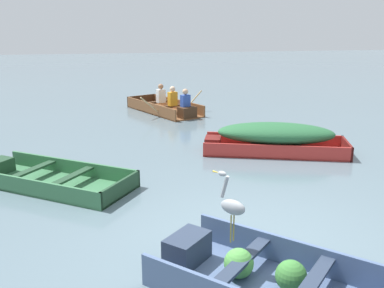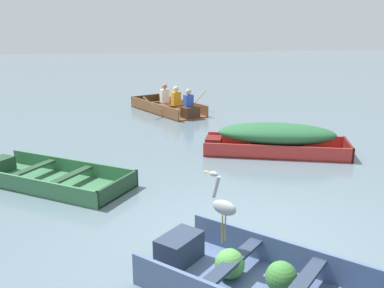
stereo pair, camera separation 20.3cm
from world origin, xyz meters
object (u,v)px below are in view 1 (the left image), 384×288
Objects in this scene: skiff_green_mid_moored at (46,179)px; rowboat_wooden_brown_with_crew at (168,107)px; dinghy_slate_blue_foreground at (262,278)px; skiff_red_near_moored at (274,136)px; heron_on_dinghy at (232,205)px.

skiff_green_mid_moored is 6.83m from rowboat_wooden_brown_with_crew.
dinghy_slate_blue_foreground is at bearing -55.27° from skiff_green_mid_moored.
skiff_green_mid_moored is 0.97× the size of rowboat_wooden_brown_with_crew.
skiff_red_near_moored is at bearing 11.88° from skiff_green_mid_moored.
dinghy_slate_blue_foreground is at bearing -63.46° from heron_on_dinghy.
dinghy_slate_blue_foreground reaches higher than skiff_green_mid_moored.
skiff_red_near_moored is 5.29m from rowboat_wooden_brown_with_crew.
dinghy_slate_blue_foreground is 0.88× the size of skiff_green_mid_moored.
skiff_green_mid_moored is at bearing -117.89° from rowboat_wooden_brown_with_crew.
skiff_red_near_moored is 1.05× the size of rowboat_wooden_brown_with_crew.
skiff_red_near_moored is 4.04× the size of heron_on_dinghy.
rowboat_wooden_brown_with_crew is (-1.70, 5.00, -0.17)m from skiff_red_near_moored.
heron_on_dinghy is at bearing -118.10° from skiff_red_near_moored.
skiff_red_near_moored is 5.01m from skiff_green_mid_moored.
skiff_red_near_moored is at bearing 61.90° from heron_on_dinghy.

